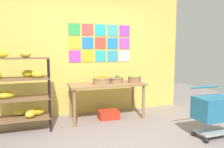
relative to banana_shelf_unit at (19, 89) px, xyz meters
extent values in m
plane|color=gray|center=(1.36, -1.07, -0.74)|extent=(9.44, 9.44, 0.00)
cube|color=#DDC152|center=(1.36, 0.68, 0.68)|extent=(4.48, 0.06, 2.82)
cube|color=green|center=(1.06, 0.65, 1.11)|extent=(0.25, 0.01, 0.25)
cube|color=#D74D44|center=(1.35, 0.65, 1.11)|extent=(0.25, 0.01, 0.25)
cube|color=#29B1B4|center=(1.64, 0.65, 1.11)|extent=(0.25, 0.01, 0.25)
cube|color=teal|center=(1.92, 0.65, 1.11)|extent=(0.25, 0.01, 0.25)
cube|color=purple|center=(2.21, 0.65, 1.11)|extent=(0.25, 0.01, 0.25)
cube|color=gold|center=(1.06, 0.65, 0.83)|extent=(0.25, 0.01, 0.25)
cube|color=blue|center=(1.35, 0.65, 0.83)|extent=(0.25, 0.01, 0.25)
cube|color=#D74333|center=(1.64, 0.65, 0.83)|extent=(0.25, 0.01, 0.25)
cube|color=#247CCA|center=(1.92, 0.65, 0.83)|extent=(0.25, 0.01, 0.25)
cube|color=#AF48B4|center=(2.21, 0.65, 0.83)|extent=(0.25, 0.01, 0.25)
cube|color=#B140B9|center=(1.06, 0.65, 0.54)|extent=(0.25, 0.01, 0.25)
cube|color=gold|center=(1.35, 0.65, 0.54)|extent=(0.25, 0.01, 0.25)
cube|color=#2CAFAD|center=(1.64, 0.65, 0.54)|extent=(0.25, 0.01, 0.25)
cube|color=#389ABE|center=(1.92, 0.65, 0.54)|extent=(0.25, 0.01, 0.25)
cube|color=silver|center=(2.21, 0.65, 0.54)|extent=(0.25, 0.01, 0.25)
cylinder|color=black|center=(0.50, -0.21, -0.09)|extent=(0.04, 0.04, 1.28)
cylinder|color=black|center=(0.50, 0.18, -0.09)|extent=(0.04, 0.04, 1.28)
cube|color=brown|center=(0.00, -0.01, -0.50)|extent=(1.03, 0.43, 0.03)
ellipsoid|color=yellow|center=(0.26, 0.03, -0.42)|extent=(0.29, 0.18, 0.14)
ellipsoid|color=yellow|center=(-0.03, 0.12, -0.43)|extent=(0.25, 0.18, 0.12)
ellipsoid|color=yellow|center=(0.18, -0.06, -0.42)|extent=(0.26, 0.32, 0.13)
cube|color=brown|center=(0.00, -0.01, -0.16)|extent=(1.03, 0.43, 0.02)
ellipsoid|color=yellow|center=(-0.31, 0.11, -0.08)|extent=(0.31, 0.32, 0.13)
ellipsoid|color=yellow|center=(-0.20, 0.02, -0.09)|extent=(0.33, 0.24, 0.12)
cube|color=brown|center=(0.00, -0.01, 0.19)|extent=(1.03, 0.43, 0.02)
ellipsoid|color=yellow|center=(0.15, 0.07, 0.26)|extent=(0.25, 0.23, 0.13)
ellipsoid|color=yellow|center=(0.31, -0.10, 0.26)|extent=(0.25, 0.22, 0.12)
cube|color=brown|center=(0.00, -0.01, 0.53)|extent=(1.03, 0.43, 0.02)
ellipsoid|color=yellow|center=(-0.24, -0.04, 0.61)|extent=(0.26, 0.19, 0.12)
ellipsoid|color=gold|center=(0.14, -0.12, 0.61)|extent=(0.24, 0.27, 0.12)
cube|color=olive|center=(1.63, 0.16, -0.02)|extent=(1.53, 0.64, 0.04)
cylinder|color=#95673E|center=(0.92, -0.10, -0.39)|extent=(0.06, 0.06, 0.69)
cylinder|color=#956D47|center=(2.33, -0.10, -0.39)|extent=(0.06, 0.06, 0.69)
cylinder|color=olive|center=(0.92, 0.42, -0.39)|extent=(0.06, 0.06, 0.69)
cylinder|color=olive|center=(2.33, 0.42, -0.39)|extent=(0.06, 0.06, 0.69)
cylinder|color=#96734C|center=(1.52, 0.15, 0.05)|extent=(0.35, 0.35, 0.11)
torus|color=#966D4F|center=(1.52, 0.15, 0.11)|extent=(0.37, 0.37, 0.02)
sphere|color=orange|center=(1.47, 0.17, 0.12)|extent=(0.09, 0.09, 0.09)
sphere|color=orange|center=(1.42, 0.11, 0.12)|extent=(0.08, 0.08, 0.08)
sphere|color=orange|center=(1.57, 0.25, 0.13)|extent=(0.07, 0.07, 0.07)
sphere|color=orange|center=(1.60, 0.10, 0.12)|extent=(0.10, 0.10, 0.10)
cylinder|color=#976A4B|center=(1.86, 0.23, 0.05)|extent=(0.30, 0.30, 0.09)
torus|color=#9A704F|center=(1.86, 0.23, 0.09)|extent=(0.32, 0.32, 0.02)
sphere|color=#4B7035|center=(1.90, 0.19, 0.10)|extent=(0.07, 0.07, 0.07)
sphere|color=#406028|center=(1.88, 0.25, 0.11)|extent=(0.08, 0.08, 0.08)
sphere|color=#3C6833|center=(1.90, 0.25, 0.10)|extent=(0.09, 0.09, 0.09)
cylinder|color=#946647|center=(2.22, 0.10, 0.06)|extent=(0.27, 0.27, 0.12)
torus|color=#906E4B|center=(2.22, 0.10, 0.12)|extent=(0.29, 0.29, 0.02)
sphere|color=#79CC2F|center=(2.23, 0.03, 0.12)|extent=(0.06, 0.06, 0.06)
sphere|color=#6EC836|center=(2.23, 0.18, 0.13)|extent=(0.06, 0.06, 0.06)
sphere|color=#73D040|center=(2.16, 0.07, 0.12)|extent=(0.05, 0.05, 0.05)
sphere|color=#86D22C|center=(2.23, 0.06, 0.13)|extent=(0.06, 0.06, 0.06)
sphere|color=#74CC36|center=(2.17, 0.17, 0.13)|extent=(0.05, 0.05, 0.05)
cube|color=red|center=(1.66, 0.14, -0.65)|extent=(0.42, 0.29, 0.17)
sphere|color=black|center=(2.71, -1.44, -0.70)|extent=(0.08, 0.08, 0.08)
sphere|color=black|center=(2.71, -1.16, -0.70)|extent=(0.08, 0.08, 0.08)
sphere|color=black|center=(3.23, -1.16, -0.70)|extent=(0.08, 0.08, 0.08)
cube|color=#A5A8AD|center=(2.97, -1.30, -0.64)|extent=(0.53, 0.30, 0.03)
cube|color=teal|center=(2.97, -1.30, -0.25)|extent=(0.61, 0.38, 0.36)
cylinder|color=teal|center=(2.97, -1.08, 0.05)|extent=(0.58, 0.03, 0.03)
camera|label=1|loc=(0.39, -3.81, 0.66)|focal=33.10mm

